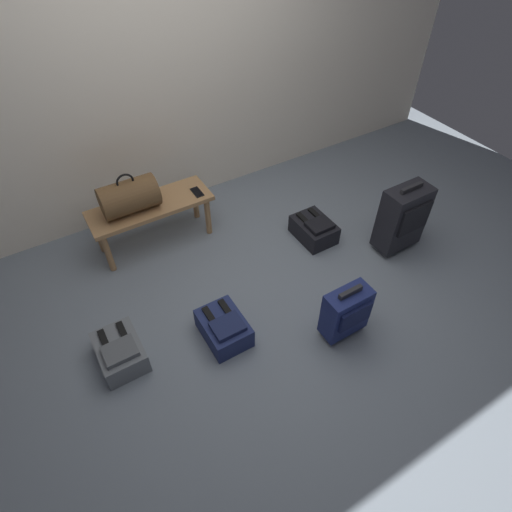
{
  "coord_description": "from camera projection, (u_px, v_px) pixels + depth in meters",
  "views": [
    {
      "loc": [
        -1.17,
        -1.68,
        2.51
      ],
      "look_at": [
        -0.01,
        0.25,
        0.25
      ],
      "focal_mm": 29.37,
      "sensor_mm": 36.0,
      "label": 1
    }
  ],
  "objects": [
    {
      "name": "bench",
      "position": [
        151.0,
        210.0,
        3.43
      ],
      "size": [
        1.0,
        0.36,
        0.41
      ],
      "color": "#A87A4C",
      "rests_on": "ground"
    },
    {
      "name": "ground_plane",
      "position": [
        273.0,
        298.0,
        3.22
      ],
      "size": [
        6.6,
        6.6,
        0.0
      ],
      "primitive_type": "plane",
      "color": "slate"
    },
    {
      "name": "backpack_dark",
      "position": [
        314.0,
        229.0,
        3.65
      ],
      "size": [
        0.28,
        0.38,
        0.21
      ],
      "color": "black",
      "rests_on": "ground"
    },
    {
      "name": "backpack_grey",
      "position": [
        120.0,
        352.0,
        2.78
      ],
      "size": [
        0.28,
        0.38,
        0.21
      ],
      "color": "slate",
      "rests_on": "ground"
    },
    {
      "name": "backpack_navy",
      "position": [
        224.0,
        328.0,
        2.92
      ],
      "size": [
        0.28,
        0.38,
        0.21
      ],
      "color": "navy",
      "rests_on": "ground"
    },
    {
      "name": "duffel_bag_brown",
      "position": [
        129.0,
        197.0,
        3.24
      ],
      "size": [
        0.44,
        0.26,
        0.34
      ],
      "color": "brown",
      "rests_on": "bench"
    },
    {
      "name": "suitcase_small_navy",
      "position": [
        346.0,
        312.0,
        2.83
      ],
      "size": [
        0.32,
        0.18,
        0.46
      ],
      "color": "navy",
      "rests_on": "ground"
    },
    {
      "name": "back_wall",
      "position": [
        165.0,
        43.0,
        3.2
      ],
      "size": [
        6.0,
        0.1,
        2.8
      ],
      "primitive_type": "cube",
      "color": "silver",
      "rests_on": "ground"
    },
    {
      "name": "suitcase_upright_charcoal",
      "position": [
        403.0,
        218.0,
        3.39
      ],
      "size": [
        0.38,
        0.23,
        0.64
      ],
      "color": "black",
      "rests_on": "ground"
    },
    {
      "name": "cell_phone",
      "position": [
        197.0,
        192.0,
        3.49
      ],
      "size": [
        0.07,
        0.14,
        0.01
      ],
      "color": "black",
      "rests_on": "bench"
    }
  ]
}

